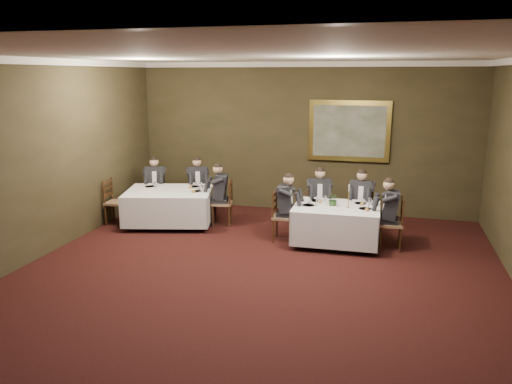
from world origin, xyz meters
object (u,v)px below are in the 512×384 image
at_px(diner_sec_backright, 197,192).
at_px(painting, 349,131).
at_px(chair_sec_endright, 223,212).
at_px(candlestick, 349,199).
at_px(diner_main_endleft, 284,215).
at_px(diner_main_backright, 361,209).
at_px(chair_sec_backleft, 156,201).
at_px(chair_main_endleft, 283,226).
at_px(diner_sec_backleft, 156,192).
at_px(chair_sec_backright, 198,201).
at_px(diner_main_backleft, 319,207).
at_px(table_second, 169,204).
at_px(table_main, 336,222).
at_px(diner_main_endright, 391,222).
at_px(centerpiece, 334,199).
at_px(chair_main_backright, 361,220).
at_px(chair_sec_endleft, 117,211).
at_px(chair_main_backleft, 318,217).
at_px(diner_sec_endright, 222,202).
at_px(chair_main_endright, 391,234).

height_order(diner_sec_backright, painting, painting).
height_order(chair_sec_endright, candlestick, candlestick).
distance_m(diner_main_endleft, diner_sec_backright, 2.79).
xyz_separation_m(diner_main_backright, chair_sec_backleft, (-4.79, 0.36, -0.23)).
bearing_deg(diner_sec_backright, chair_main_endleft, 120.94).
xyz_separation_m(diner_sec_backleft, chair_sec_backright, (0.96, 0.25, -0.23)).
xyz_separation_m(diner_main_backleft, candlestick, (0.68, -0.88, 0.42)).
height_order(candlestick, painting, painting).
height_order(diner_sec_backright, chair_sec_endright, diner_sec_backright).
relative_size(table_second, diner_sec_backleft, 1.58).
relative_size(table_main, table_second, 0.78).
relative_size(diner_main_endright, diner_sec_backright, 1.00).
height_order(diner_sec_backleft, centerpiece, diner_sec_backleft).
relative_size(diner_sec_backleft, chair_sec_backright, 1.35).
relative_size(chair_main_backright, painting, 0.54).
bearing_deg(chair_sec_endleft, table_main, 85.53).
distance_m(chair_main_backleft, chair_main_backright, 0.88).
bearing_deg(diner_main_backright, chair_main_backleft, 6.68).
height_order(diner_main_backright, candlestick, diner_main_backright).
bearing_deg(diner_sec_backleft, diner_main_backright, 156.21).
xyz_separation_m(diner_main_endleft, diner_main_endright, (2.04, 0.04, 0.00)).
height_order(diner_main_backleft, diner_sec_backright, same).
relative_size(chair_main_endleft, diner_sec_backright, 0.74).
bearing_deg(table_main, chair_sec_endright, 165.11).
bearing_deg(chair_main_backleft, painting, -122.26).
relative_size(chair_sec_backleft, chair_sec_endleft, 1.00).
distance_m(table_main, candlestick, 0.54).
bearing_deg(table_main, chair_main_endleft, -178.81).
height_order(diner_main_backleft, chair_sec_endright, diner_main_backleft).
bearing_deg(diner_main_endleft, centerpiece, 90.96).
bearing_deg(chair_sec_backright, diner_main_endleft, 120.95).
height_order(chair_main_backright, diner_sec_endright, diner_sec_endright).
xyz_separation_m(table_main, diner_sec_endright, (-2.54, 0.67, 0.06)).
relative_size(diner_main_endleft, diner_main_endright, 1.00).
bearing_deg(centerpiece, table_main, -21.86).
height_order(table_main, diner_sec_endright, diner_sec_endright).
height_order(table_second, chair_main_backleft, chair_main_backleft).
bearing_deg(diner_main_backleft, diner_sec_endright, -10.46).
distance_m(chair_sec_backleft, painting, 4.80).
xyz_separation_m(diner_main_backright, centerpiece, (-0.49, -0.81, 0.39)).
bearing_deg(diner_sec_backright, table_second, 48.23).
height_order(table_main, table_second, same).
bearing_deg(centerpiece, chair_sec_backleft, 164.87).
xyz_separation_m(chair_main_backleft, chair_main_endright, (1.49, -0.81, 0.00)).
height_order(table_second, diner_sec_endright, diner_sec_endright).
bearing_deg(chair_sec_backleft, candlestick, 145.08).
relative_size(chair_main_backright, diner_sec_endright, 0.74).
bearing_deg(chair_main_backright, diner_main_endright, 132.20).
height_order(chair_main_backleft, diner_main_endright, diner_main_endright).
relative_size(chair_main_backleft, diner_sec_backright, 0.74).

